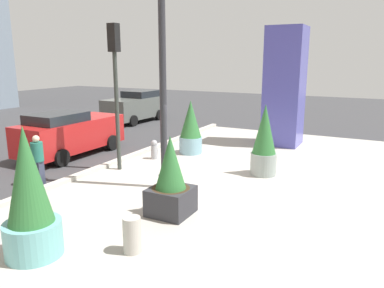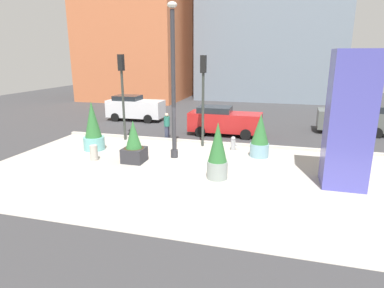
{
  "view_description": "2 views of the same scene",
  "coord_description": "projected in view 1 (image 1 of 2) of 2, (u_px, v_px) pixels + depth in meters",
  "views": [
    {
      "loc": [
        -10.2,
        -5.48,
        3.79
      ],
      "look_at": [
        -0.09,
        -0.19,
        1.17
      ],
      "focal_mm": 34.83,
      "sensor_mm": 36.0,
      "label": 1
    },
    {
      "loc": [
        3.82,
        -14.63,
        4.96
      ],
      "look_at": [
        -0.0,
        -0.71,
        1.01
      ],
      "focal_mm": 30.8,
      "sensor_mm": 36.0,
      "label": 2
    }
  ],
  "objects": [
    {
      "name": "potted_plant_near_right",
      "position": [
        171.0,
        181.0,
        9.11
      ],
      "size": [
        1.0,
        1.0,
        2.0
      ],
      "color": "#2D2D33",
      "rests_on": "ground_plane"
    },
    {
      "name": "lamp_post",
      "position": [
        163.0,
        69.0,
        10.44
      ],
      "size": [
        0.44,
        0.44,
        7.2
      ],
      "color": "#2D2D33",
      "rests_on": "ground_plane"
    },
    {
      "name": "pedestrian_on_sidewalk",
      "position": [
        38.0,
        158.0,
        11.2
      ],
      "size": [
        0.37,
        0.37,
        1.57
      ],
      "color": "#33384C",
      "rests_on": "ground_plane"
    },
    {
      "name": "traffic_light_far_side",
      "position": [
        115.0,
        74.0,
        12.31
      ],
      "size": [
        0.28,
        0.42,
        4.91
      ],
      "color": "#333833",
      "rests_on": "ground_plane"
    },
    {
      "name": "fire_hydrant",
      "position": [
        154.0,
        150.0,
        14.33
      ],
      "size": [
        0.36,
        0.26,
        0.75
      ],
      "color": "#99999E",
      "rests_on": "ground_plane"
    },
    {
      "name": "potted_plant_by_pillar",
      "position": [
        264.0,
        142.0,
        12.2
      ],
      "size": [
        0.85,
        0.85,
        2.37
      ],
      "color": "gray",
      "rests_on": "ground_plane"
    },
    {
      "name": "art_pillar_blue",
      "position": [
        285.0,
        87.0,
        16.32
      ],
      "size": [
        1.57,
        1.57,
        5.15
      ],
      "primitive_type": "cube",
      "color": "#4C4CAD",
      "rests_on": "ground_plane"
    },
    {
      "name": "car_curb_west",
      "position": [
        135.0,
        106.0,
        22.79
      ],
      "size": [
        4.28,
        2.14,
        1.86
      ],
      "color": "#565B56",
      "rests_on": "ground_plane"
    },
    {
      "name": "ground_plane",
      "position": [
        94.0,
        162.0,
        13.94
      ],
      "size": [
        60.0,
        60.0,
        0.0
      ],
      "primitive_type": "plane",
      "color": "#38383A"
    },
    {
      "name": "curb_strip",
      "position": [
        112.0,
        163.0,
        13.53
      ],
      "size": [
        18.0,
        0.24,
        0.16
      ],
      "primitive_type": "cube",
      "color": "#B7B2A8",
      "rests_on": "ground_plane"
    },
    {
      "name": "concrete_bollard",
      "position": [
        132.0,
        235.0,
        7.38
      ],
      "size": [
        0.36,
        0.36,
        0.75
      ],
      "primitive_type": "cylinder",
      "color": "#B2ADA3",
      "rests_on": "ground_plane"
    },
    {
      "name": "potted_plant_curbside",
      "position": [
        191.0,
        128.0,
        15.04
      ],
      "size": [
        0.93,
        0.93,
        2.17
      ],
      "color": "#7AA8B7",
      "rests_on": "ground_plane"
    },
    {
      "name": "car_curb_east",
      "position": [
        70.0,
        133.0,
        14.76
      ],
      "size": [
        4.51,
        1.94,
        1.79
      ],
      "color": "red",
      "rests_on": "ground_plane"
    },
    {
      "name": "potted_plant_near_left",
      "position": [
        30.0,
        200.0,
        7.09
      ],
      "size": [
        1.1,
        1.1,
        2.61
      ],
      "color": "#6BB2B2",
      "rests_on": "ground_plane"
    },
    {
      "name": "plaza_pavement",
      "position": [
        246.0,
        187.0,
        11.23
      ],
      "size": [
        18.0,
        10.0,
        0.02
      ],
      "primitive_type": "cube",
      "color": "#ADA89E",
      "rests_on": "ground_plane"
    }
  ]
}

